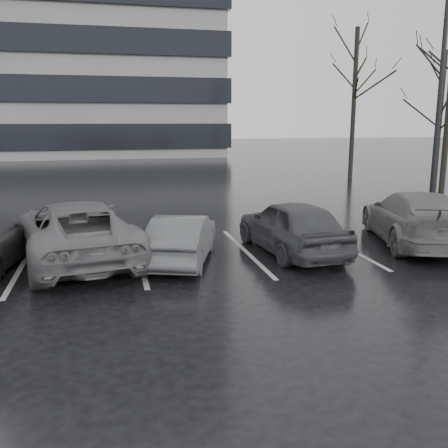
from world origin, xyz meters
TOP-DOWN VIEW (x-y plane):
  - ground at (0.00, 0.00)m, footprint 160.00×160.00m
  - car_main at (1.73, 2.13)m, footprint 2.07×4.34m
  - car_west_a at (-1.18, 1.95)m, footprint 2.30×3.80m
  - car_west_b at (-3.69, 2.62)m, footprint 3.47×5.79m
  - car_east at (5.48, 2.28)m, footprint 3.45×5.53m
  - lamp_post at (9.24, 6.87)m, footprint 0.54×0.54m
  - stall_stripes at (-0.80, 2.50)m, footprint 19.72×5.00m
  - tree_ne at (14.50, 14.00)m, footprint 0.26×0.26m
  - tree_north at (11.00, 17.00)m, footprint 0.26×0.26m

SIDE VIEW (x-z plane):
  - ground at x=0.00m, z-range 0.00..0.00m
  - stall_stripes at x=-0.80m, z-range 0.00..0.00m
  - car_west_a at x=-1.18m, z-range 0.00..1.18m
  - car_main at x=1.73m, z-range 0.00..1.43m
  - car_east at x=5.48m, z-range 0.00..1.50m
  - car_west_b at x=-3.69m, z-range 0.00..1.50m
  - tree_ne at x=14.50m, z-range 0.00..7.00m
  - tree_north at x=11.00m, z-range 0.00..8.50m
  - lamp_post at x=9.24m, z-range -0.42..9.48m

